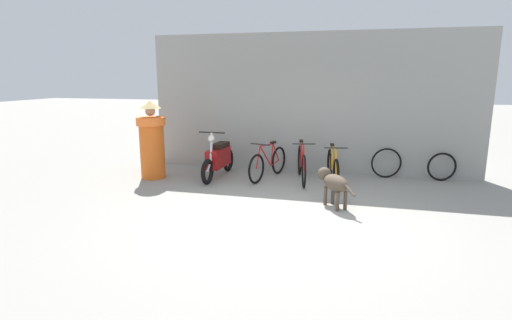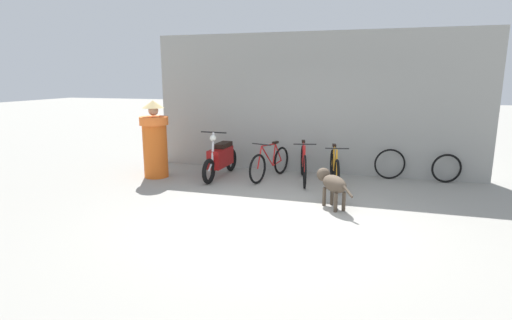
{
  "view_description": "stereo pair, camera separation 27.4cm",
  "coord_description": "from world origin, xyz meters",
  "px_view_note": "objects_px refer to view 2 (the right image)",
  "views": [
    {
      "loc": [
        1.1,
        -5.93,
        2.2
      ],
      "look_at": [
        -0.74,
        1.27,
        0.65
      ],
      "focal_mm": 28.0,
      "sensor_mm": 36.0,
      "label": 1
    },
    {
      "loc": [
        1.37,
        -5.85,
        2.2
      ],
      "look_at": [
        -0.74,
        1.27,
        0.65
      ],
      "focal_mm": 28.0,
      "sensor_mm": 36.0,
      "label": 2
    }
  ],
  "objects_px": {
    "bicycle_0": "(270,163)",
    "bicycle_1": "(303,165)",
    "stray_dog": "(332,183)",
    "spare_tire_left": "(446,168)",
    "spare_tire_right": "(390,164)",
    "motorcycle": "(221,158)",
    "person_in_robes": "(155,140)",
    "bicycle_2": "(334,169)"
  },
  "relations": [
    {
      "from": "bicycle_0",
      "to": "bicycle_1",
      "type": "distance_m",
      "value": 0.74
    },
    {
      "from": "bicycle_0",
      "to": "stray_dog",
      "type": "xyz_separation_m",
      "value": [
        1.5,
        -1.6,
        0.09
      ]
    },
    {
      "from": "stray_dog",
      "to": "spare_tire_left",
      "type": "height_order",
      "value": "stray_dog"
    },
    {
      "from": "bicycle_0",
      "to": "person_in_robes",
      "type": "bearing_deg",
      "value": -61.14
    },
    {
      "from": "bicycle_1",
      "to": "spare_tire_left",
      "type": "xyz_separation_m",
      "value": [
        2.92,
        0.74,
        -0.06
      ]
    },
    {
      "from": "stray_dog",
      "to": "spare_tire_left",
      "type": "relative_size",
      "value": 1.44
    },
    {
      "from": "bicycle_1",
      "to": "spare_tire_right",
      "type": "xyz_separation_m",
      "value": [
        1.78,
        0.73,
        -0.03
      ]
    },
    {
      "from": "bicycle_0",
      "to": "person_in_robes",
      "type": "relative_size",
      "value": 0.94
    },
    {
      "from": "bicycle_2",
      "to": "spare_tire_right",
      "type": "relative_size",
      "value": 2.51
    },
    {
      "from": "bicycle_2",
      "to": "spare_tire_left",
      "type": "distance_m",
      "value": 2.4
    },
    {
      "from": "stray_dog",
      "to": "person_in_robes",
      "type": "bearing_deg",
      "value": 38.02
    },
    {
      "from": "bicycle_0",
      "to": "bicycle_1",
      "type": "bearing_deg",
      "value": 103.96
    },
    {
      "from": "motorcycle",
      "to": "spare_tire_left",
      "type": "xyz_separation_m",
      "value": [
        4.75,
        0.89,
        -0.11
      ]
    },
    {
      "from": "bicycle_0",
      "to": "bicycle_1",
      "type": "height_order",
      "value": "bicycle_1"
    },
    {
      "from": "bicycle_1",
      "to": "bicycle_2",
      "type": "bearing_deg",
      "value": 68.58
    },
    {
      "from": "motorcycle",
      "to": "person_in_robes",
      "type": "bearing_deg",
      "value": -72.41
    },
    {
      "from": "bicycle_0",
      "to": "bicycle_2",
      "type": "distance_m",
      "value": 1.41
    },
    {
      "from": "spare_tire_left",
      "to": "spare_tire_right",
      "type": "height_order",
      "value": "spare_tire_right"
    },
    {
      "from": "spare_tire_left",
      "to": "spare_tire_right",
      "type": "distance_m",
      "value": 1.14
    },
    {
      "from": "motorcycle",
      "to": "spare_tire_right",
      "type": "bearing_deg",
      "value": 105.71
    },
    {
      "from": "spare_tire_left",
      "to": "spare_tire_right",
      "type": "bearing_deg",
      "value": -179.64
    },
    {
      "from": "spare_tire_left",
      "to": "stray_dog",
      "type": "bearing_deg",
      "value": -133.05
    },
    {
      "from": "motorcycle",
      "to": "person_in_robes",
      "type": "height_order",
      "value": "person_in_robes"
    },
    {
      "from": "bicycle_1",
      "to": "stray_dog",
      "type": "relative_size",
      "value": 1.94
    },
    {
      "from": "bicycle_2",
      "to": "person_in_robes",
      "type": "relative_size",
      "value": 0.99
    },
    {
      "from": "stray_dog",
      "to": "spare_tire_right",
      "type": "relative_size",
      "value": 1.33
    },
    {
      "from": "bicycle_2",
      "to": "spare_tire_left",
      "type": "bearing_deg",
      "value": 99.81
    },
    {
      "from": "bicycle_1",
      "to": "spare_tire_right",
      "type": "height_order",
      "value": "bicycle_1"
    },
    {
      "from": "motorcycle",
      "to": "spare_tire_left",
      "type": "distance_m",
      "value": 4.84
    },
    {
      "from": "bicycle_1",
      "to": "stray_dog",
      "type": "xyz_separation_m",
      "value": [
        0.76,
        -1.57,
        0.06
      ]
    },
    {
      "from": "spare_tire_right",
      "to": "spare_tire_left",
      "type": "bearing_deg",
      "value": 0.36
    },
    {
      "from": "stray_dog",
      "to": "person_in_robes",
      "type": "distance_m",
      "value": 4.14
    },
    {
      "from": "person_in_robes",
      "to": "stray_dog",
      "type": "bearing_deg",
      "value": -155.53
    },
    {
      "from": "bicycle_1",
      "to": "person_in_robes",
      "type": "height_order",
      "value": "person_in_robes"
    },
    {
      "from": "spare_tire_left",
      "to": "motorcycle",
      "type": "bearing_deg",
      "value": -169.43
    },
    {
      "from": "bicycle_2",
      "to": "motorcycle",
      "type": "height_order",
      "value": "motorcycle"
    },
    {
      "from": "bicycle_0",
      "to": "stray_dog",
      "type": "relative_size",
      "value": 1.79
    },
    {
      "from": "bicycle_2",
      "to": "motorcycle",
      "type": "distance_m",
      "value": 2.5
    },
    {
      "from": "bicycle_1",
      "to": "bicycle_2",
      "type": "relative_size",
      "value": 1.03
    },
    {
      "from": "bicycle_1",
      "to": "spare_tire_right",
      "type": "bearing_deg",
      "value": 99.72
    },
    {
      "from": "person_in_robes",
      "to": "spare_tire_left",
      "type": "relative_size",
      "value": 2.74
    },
    {
      "from": "stray_dog",
      "to": "person_in_robes",
      "type": "xyz_separation_m",
      "value": [
        -3.99,
        1.03,
        0.42
      ]
    }
  ]
}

